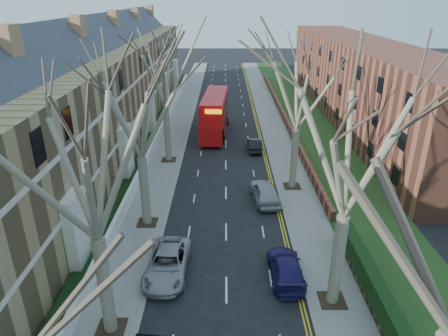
{
  "coord_description": "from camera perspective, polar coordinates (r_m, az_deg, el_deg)",
  "views": [
    {
      "loc": [
        -0.09,
        -8.89,
        15.27
      ],
      "look_at": [
        -0.16,
        19.41,
        2.96
      ],
      "focal_mm": 32.0,
      "sensor_mm": 36.0,
      "label": 1
    }
  ],
  "objects": [
    {
      "name": "pavement_left",
      "position": [
        50.59,
        -6.61,
        5.85
      ],
      "size": [
        3.0,
        102.0,
        0.12
      ],
      "primitive_type": "cube",
      "color": "slate",
      "rests_on": "ground"
    },
    {
      "name": "pavement_right",
      "position": [
        50.61,
        7.08,
        5.83
      ],
      "size": [
        3.0,
        102.0,
        0.12
      ],
      "primitive_type": "cube",
      "color": "slate",
      "rests_on": "ground"
    },
    {
      "name": "terrace_left",
      "position": [
        43.24,
        -18.39,
        9.3
      ],
      "size": [
        9.7,
        78.0,
        13.6
      ],
      "color": "#987D4D",
      "rests_on": "ground"
    },
    {
      "name": "flats_right",
      "position": [
        55.73,
        18.89,
        11.63
      ],
      "size": [
        13.97,
        54.0,
        10.0
      ],
      "color": "brown",
      "rests_on": "ground"
    },
    {
      "name": "front_wall_left",
      "position": [
        43.16,
        -9.98,
        3.29
      ],
      "size": [
        0.3,
        78.0,
        1.0
      ],
      "color": "white",
      "rests_on": "ground"
    },
    {
      "name": "grass_verge_right",
      "position": [
        51.32,
        12.1,
        5.84
      ],
      "size": [
        6.0,
        102.0,
        0.06
      ],
      "color": "#1C3914",
      "rests_on": "ground"
    },
    {
      "name": "tree_left_mid",
      "position": [
        16.91,
        -19.27,
        2.39
      ],
      "size": [
        10.5,
        10.5,
        14.71
      ],
      "color": "#726B51",
      "rests_on": "ground"
    },
    {
      "name": "tree_left_far",
      "position": [
        26.22,
        -12.4,
        9.67
      ],
      "size": [
        10.15,
        10.15,
        14.22
      ],
      "color": "#726B51",
      "rests_on": "ground"
    },
    {
      "name": "tree_left_dist",
      "position": [
        37.75,
        -8.69,
        14.54
      ],
      "size": [
        10.5,
        10.5,
        14.71
      ],
      "color": "#726B51",
      "rests_on": "ground"
    },
    {
      "name": "tree_right_mid",
      "position": [
        18.74,
        18.18,
        4.56
      ],
      "size": [
        10.5,
        10.5,
        14.71
      ],
      "color": "#726B51",
      "rests_on": "ground"
    },
    {
      "name": "tree_right_far",
      "position": [
        32.0,
        10.81,
        12.24
      ],
      "size": [
        10.15,
        10.15,
        14.22
      ],
      "color": "#726B51",
      "rests_on": "ground"
    },
    {
      "name": "double_decker_bus",
      "position": [
        47.3,
        -1.32,
        7.55
      ],
      "size": [
        3.31,
        11.18,
        4.62
      ],
      "rotation": [
        0.0,
        0.0,
        3.08
      ],
      "color": "red",
      "rests_on": "ground"
    },
    {
      "name": "car_left_far",
      "position": [
        24.43,
        -8.06,
        -13.34
      ],
      "size": [
        2.6,
        5.26,
        1.43
      ],
      "primitive_type": "imported",
      "rotation": [
        0.0,
        0.0,
        -0.04
      ],
      "color": "#939498",
      "rests_on": "ground"
    },
    {
      "name": "car_right_near",
      "position": [
        24.22,
        8.82,
        -13.91
      ],
      "size": [
        1.92,
        4.59,
        1.32
      ],
      "primitive_type": "imported",
      "rotation": [
        0.0,
        0.0,
        3.16
      ],
      "color": "navy",
      "rests_on": "ground"
    },
    {
      "name": "car_right_mid",
      "position": [
        32.12,
        5.85,
        -3.4
      ],
      "size": [
        2.44,
        4.91,
        1.61
      ],
      "primitive_type": "imported",
      "rotation": [
        0.0,
        0.0,
        3.26
      ],
      "color": "#989DA1",
      "rests_on": "ground"
    },
    {
      "name": "car_right_far",
      "position": [
        42.6,
        4.37,
        3.34
      ],
      "size": [
        1.39,
        3.87,
        1.27
      ],
      "primitive_type": "imported",
      "rotation": [
        0.0,
        0.0,
        3.15
      ],
      "color": "black",
      "rests_on": "ground"
    }
  ]
}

